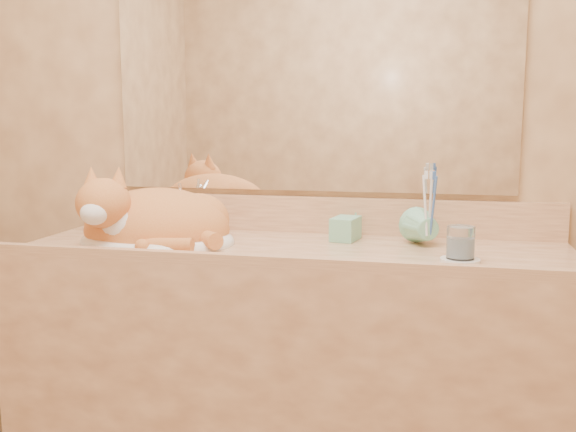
% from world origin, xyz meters
% --- Properties ---
extents(wall_back, '(2.40, 0.02, 2.50)m').
position_xyz_m(wall_back, '(0.00, 1.00, 1.25)').
color(wall_back, '#966B44').
rests_on(wall_back, ground).
extents(vanity_counter, '(1.60, 0.55, 0.85)m').
position_xyz_m(vanity_counter, '(0.00, 0.72, 0.42)').
color(vanity_counter, '#A16C48').
rests_on(vanity_counter, floor).
extents(mirror, '(1.30, 0.02, 0.80)m').
position_xyz_m(mirror, '(0.00, 0.99, 1.39)').
color(mirror, white).
rests_on(mirror, wall_back).
extents(sink_basin, '(0.47, 0.39, 0.14)m').
position_xyz_m(sink_basin, '(-0.41, 0.70, 0.92)').
color(sink_basin, white).
rests_on(sink_basin, vanity_counter).
extents(faucet, '(0.05, 0.11, 0.15)m').
position_xyz_m(faucet, '(-0.41, 0.88, 0.93)').
color(faucet, white).
rests_on(faucet, vanity_counter).
extents(cat, '(0.51, 0.45, 0.24)m').
position_xyz_m(cat, '(-0.43, 0.69, 0.93)').
color(cat, '#C3662D').
rests_on(cat, sink_basin).
extents(soap_dispenser, '(0.09, 0.09, 0.16)m').
position_xyz_m(soap_dispenser, '(0.13, 0.82, 0.93)').
color(soap_dispenser, '#7BC59D').
rests_on(soap_dispenser, vanity_counter).
extents(toothbrush_cup, '(0.14, 0.14, 0.10)m').
position_xyz_m(toothbrush_cup, '(0.39, 0.80, 0.90)').
color(toothbrush_cup, '#7BC59D').
rests_on(toothbrush_cup, vanity_counter).
extents(toothbrushes, '(0.04, 0.04, 0.23)m').
position_xyz_m(toothbrushes, '(0.39, 0.80, 0.98)').
color(toothbrushes, silver).
rests_on(toothbrushes, toothbrush_cup).
extents(saucer, '(0.10, 0.10, 0.01)m').
position_xyz_m(saucer, '(0.47, 0.63, 0.85)').
color(saucer, white).
rests_on(saucer, vanity_counter).
extents(water_glass, '(0.07, 0.07, 0.09)m').
position_xyz_m(water_glass, '(0.47, 0.63, 0.90)').
color(water_glass, white).
rests_on(water_glass, saucer).
extents(lotion_bottle, '(0.05, 0.05, 0.12)m').
position_xyz_m(lotion_bottle, '(-0.64, 0.89, 0.91)').
color(lotion_bottle, silver).
rests_on(lotion_bottle, vanity_counter).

